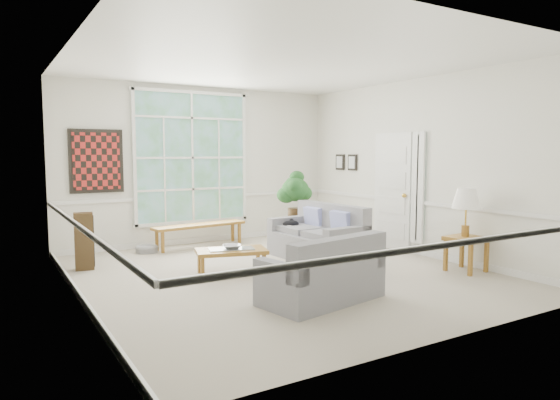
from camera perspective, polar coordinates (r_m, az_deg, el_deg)
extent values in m
cube|color=#A49A8A|center=(7.31, 0.13, -8.43)|extent=(5.50, 6.00, 0.01)
cube|color=white|center=(7.21, 0.14, 15.45)|extent=(5.50, 6.00, 0.02)
cube|color=silver|center=(9.79, -8.98, 3.93)|extent=(5.50, 0.02, 3.00)
cube|color=silver|center=(4.79, 18.99, 2.18)|extent=(5.50, 0.02, 3.00)
cube|color=silver|center=(6.15, -22.40, 2.72)|extent=(0.02, 6.00, 3.00)
cube|color=silver|center=(8.84, 15.62, 3.64)|extent=(0.02, 6.00, 3.00)
cube|color=white|center=(9.68, -10.00, 4.78)|extent=(2.30, 0.08, 2.40)
cube|color=white|center=(9.26, 12.69, 0.99)|extent=(0.08, 0.90, 2.10)
cube|color=white|center=(8.81, 15.53, 1.35)|extent=(0.08, 0.26, 1.90)
cube|color=maroon|center=(9.19, -20.24, 4.19)|extent=(0.90, 0.06, 1.10)
cube|color=black|center=(10.10, 8.24, 4.27)|extent=(0.04, 0.26, 0.32)
cube|color=black|center=(10.41, 6.84, 4.32)|extent=(0.04, 0.26, 0.32)
cube|color=slate|center=(8.19, 4.21, -3.69)|extent=(0.96, 1.71, 0.90)
cube|color=slate|center=(5.94, 4.76, -7.73)|extent=(1.58, 1.01, 0.79)
cube|color=#8C5E21|center=(7.23, -5.58, -7.06)|extent=(1.11, 0.80, 0.37)
imported|color=#95959A|center=(7.18, -5.52, -5.32)|extent=(0.40, 0.40, 0.08)
cube|color=#8C5E21|center=(9.42, -9.15, -4.02)|extent=(1.83, 0.58, 0.42)
cube|color=#8C5E21|center=(9.26, 2.16, -3.90)|extent=(0.62, 0.62, 0.49)
cube|color=#8C5E21|center=(7.87, 20.49, -5.81)|extent=(0.56, 0.56, 0.52)
cylinder|color=gray|center=(9.11, -14.99, -5.42)|extent=(0.45, 0.45, 0.12)
cube|color=#352513|center=(8.02, -21.49, -4.40)|extent=(0.30, 0.25, 0.86)
ellipsoid|color=black|center=(8.58, 1.25, -2.71)|extent=(0.35, 0.28, 0.14)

